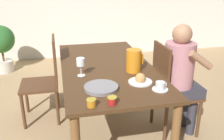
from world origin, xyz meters
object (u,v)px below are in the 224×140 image
at_px(chair_opposite, 46,78).
at_px(bread_plate, 140,80).
at_px(chair_person_side, 170,88).
at_px(person_seated, 182,72).
at_px(jam_jar_red, 112,100).
at_px(wine_glass_water, 81,63).
at_px(serving_tray, 101,88).
at_px(jam_jar_amber, 91,102).
at_px(teacup_near_person, 160,86).
at_px(red_pitcher, 134,61).
at_px(potted_plant, 1,43).

xyz_separation_m(chair_opposite, bread_plate, (0.84, -0.85, 0.26)).
relative_size(chair_person_side, chair_opposite, 1.00).
height_order(chair_person_side, chair_opposite, same).
relative_size(person_seated, jam_jar_red, 16.81).
height_order(wine_glass_water, serving_tray, wine_glass_water).
bearing_deg(chair_opposite, chair_person_side, -113.37).
distance_m(wine_glass_water, jam_jar_amber, 0.60).
distance_m(chair_opposite, serving_tray, 1.06).
height_order(person_seated, teacup_near_person, person_seated).
height_order(chair_person_side, bread_plate, chair_person_side).
xyz_separation_m(red_pitcher, jam_jar_red, (-0.34, -0.59, -0.08)).
xyz_separation_m(bread_plate, potted_plant, (-1.63, 2.58, -0.26)).
bearing_deg(person_seated, wine_glass_water, -90.32).
bearing_deg(jam_jar_red, chair_opposite, 113.91).
bearing_deg(chair_opposite, serving_tray, -151.92).
distance_m(red_pitcher, potted_plant, 2.86).
bearing_deg(teacup_near_person, wine_glass_water, 143.62).
xyz_separation_m(chair_person_side, red_pitcher, (-0.41, -0.03, 0.34)).
bearing_deg(potted_plant, chair_person_side, -47.93).
relative_size(chair_person_side, teacup_near_person, 7.46).
relative_size(chair_person_side, potted_plant, 1.19).
relative_size(teacup_near_person, jam_jar_red, 1.87).
xyz_separation_m(teacup_near_person, jam_jar_red, (-0.43, -0.15, 0.00)).
bearing_deg(person_seated, chair_person_side, -110.52).
bearing_deg(jam_jar_amber, bread_plate, 34.58).
bearing_deg(chair_opposite, jam_jar_red, -156.09).
height_order(chair_person_side, wine_glass_water, chair_person_side).
xyz_separation_m(wine_glass_water, serving_tray, (0.13, -0.33, -0.11)).
bearing_deg(bread_plate, potted_plant, 122.26).
relative_size(red_pitcher, bread_plate, 1.05).
distance_m(chair_opposite, bread_plate, 1.22).
xyz_separation_m(person_seated, serving_tray, (-0.88, -0.32, 0.06)).
distance_m(wine_glass_water, bread_plate, 0.56).
distance_m(wine_glass_water, potted_plant, 2.61).
distance_m(jam_jar_amber, potted_plant, 3.14).
relative_size(serving_tray, potted_plant, 0.34).
height_order(teacup_near_person, potted_plant, potted_plant).
xyz_separation_m(chair_opposite, wine_glass_water, (0.35, -0.58, 0.36)).
height_order(chair_opposite, jam_jar_red, chair_opposite).
distance_m(chair_person_side, serving_tray, 0.90).
height_order(person_seated, jam_jar_red, person_seated).
distance_m(bread_plate, jam_jar_amber, 0.57).
distance_m(wine_glass_water, teacup_near_person, 0.75).
relative_size(bread_plate, potted_plant, 0.25).
relative_size(chair_person_side, wine_glass_water, 5.78).
relative_size(person_seated, bread_plate, 5.73).
bearing_deg(red_pitcher, chair_opposite, 146.14).
distance_m(chair_opposite, person_seated, 1.50).
bearing_deg(serving_tray, red_pitcher, 41.41).
bearing_deg(chair_opposite, wine_glass_water, -148.51).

